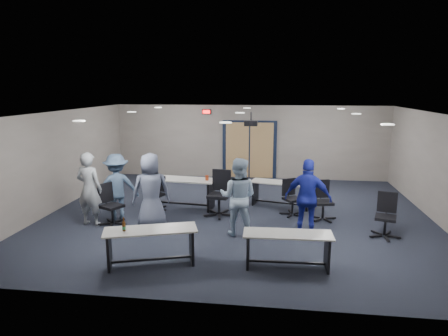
# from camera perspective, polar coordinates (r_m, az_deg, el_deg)

# --- Properties ---
(floor) EXTENTS (10.00, 10.00, 0.00)m
(floor) POSITION_cam_1_polar(r_m,az_deg,el_deg) (10.73, 1.92, -6.67)
(floor) COLOR black
(floor) RESTS_ON ground
(back_wall) EXTENTS (10.00, 0.04, 2.70)m
(back_wall) POSITION_cam_1_polar(r_m,az_deg,el_deg) (14.82, 3.68, 3.73)
(back_wall) COLOR gray
(back_wall) RESTS_ON floor
(front_wall) EXTENTS (10.00, 0.04, 2.70)m
(front_wall) POSITION_cam_1_polar(r_m,az_deg,el_deg) (6.07, -2.22, -7.67)
(front_wall) COLOR gray
(front_wall) RESTS_ON floor
(left_wall) EXTENTS (0.04, 9.00, 2.70)m
(left_wall) POSITION_cam_1_polar(r_m,az_deg,el_deg) (11.95, -22.64, 0.99)
(left_wall) COLOR gray
(left_wall) RESTS_ON floor
(right_wall) EXTENTS (0.04, 9.00, 2.70)m
(right_wall) POSITION_cam_1_polar(r_m,az_deg,el_deg) (11.10, 28.61, -0.28)
(right_wall) COLOR gray
(right_wall) RESTS_ON floor
(ceiling) EXTENTS (10.00, 9.00, 0.04)m
(ceiling) POSITION_cam_1_polar(r_m,az_deg,el_deg) (10.22, 2.02, 7.87)
(ceiling) COLOR silver
(ceiling) RESTS_ON back_wall
(double_door) EXTENTS (2.00, 0.07, 2.20)m
(double_door) POSITION_cam_1_polar(r_m,az_deg,el_deg) (14.83, 3.65, 2.56)
(double_door) COLOR black
(double_door) RESTS_ON back_wall
(exit_sign) EXTENTS (0.32, 0.07, 0.18)m
(exit_sign) POSITION_cam_1_polar(r_m,az_deg,el_deg) (14.85, -2.52, 8.02)
(exit_sign) COLOR black
(exit_sign) RESTS_ON back_wall
(ceiling_projector) EXTENTS (0.35, 0.32, 0.37)m
(ceiling_projector) POSITION_cam_1_polar(r_m,az_deg,el_deg) (10.71, 3.88, 6.44)
(ceiling_projector) COLOR black
(ceiling_projector) RESTS_ON ceiling
(ceiling_can_lights) EXTENTS (6.24, 5.74, 0.02)m
(ceiling_can_lights) POSITION_cam_1_polar(r_m,az_deg,el_deg) (10.47, 2.16, 7.79)
(ceiling_can_lights) COLOR white
(ceiling_can_lights) RESTS_ON ceiling
(table_front_left) EXTENTS (1.83, 1.10, 0.97)m
(table_front_left) POSITION_cam_1_polar(r_m,az_deg,el_deg) (7.83, -10.47, -10.08)
(table_front_left) COLOR #A5A39C
(table_front_left) RESTS_ON floor
(table_front_right) EXTENTS (1.67, 0.60, 0.67)m
(table_front_right) POSITION_cam_1_polar(r_m,az_deg,el_deg) (7.70, 9.06, -10.67)
(table_front_right) COLOR #A5A39C
(table_front_right) RESTS_ON floor
(table_back_left) EXTENTS (2.11, 0.92, 0.97)m
(table_back_left) POSITION_cam_1_polar(r_m,az_deg,el_deg) (11.29, -6.28, -2.80)
(table_back_left) COLOR #A5A39C
(table_back_left) RESTS_ON floor
(table_back_right) EXTENTS (1.82, 0.97, 0.70)m
(table_back_right) POSITION_cam_1_polar(r_m,az_deg,el_deg) (11.46, 8.20, -3.10)
(table_back_right) COLOR #A5A39C
(table_back_right) RESTS_ON floor
(chair_back_a) EXTENTS (0.75, 0.75, 0.93)m
(chair_back_a) POSITION_cam_1_polar(r_m,az_deg,el_deg) (11.18, -9.75, -3.60)
(chair_back_a) COLOR black
(chair_back_a) RESTS_ON floor
(chair_back_b) EXTENTS (0.86, 0.86, 1.20)m
(chair_back_b) POSITION_cam_1_polar(r_m,az_deg,el_deg) (10.46, -0.72, -3.70)
(chair_back_b) COLOR black
(chair_back_b) RESTS_ON floor
(chair_back_c) EXTENTS (0.83, 0.83, 0.96)m
(chair_back_c) POSITION_cam_1_polar(r_m,az_deg,el_deg) (10.70, 9.80, -4.21)
(chair_back_c) COLOR black
(chair_back_c) RESTS_ON floor
(chair_back_d) EXTENTS (0.76, 0.76, 1.00)m
(chair_back_d) POSITION_cam_1_polar(r_m,az_deg,el_deg) (10.50, 14.01, -4.56)
(chair_back_d) COLOR black
(chair_back_d) RESTS_ON floor
(chair_loose_left) EXTENTS (0.87, 0.87, 1.03)m
(chair_loose_left) POSITION_cam_1_polar(r_m,az_deg,el_deg) (10.20, -15.72, -5.05)
(chair_loose_left) COLOR black
(chair_loose_left) RESTS_ON floor
(chair_loose_right) EXTENTS (0.79, 0.79, 1.01)m
(chair_loose_right) POSITION_cam_1_polar(r_m,az_deg,el_deg) (9.72, 22.11, -6.35)
(chair_loose_right) COLOR black
(chair_loose_right) RESTS_ON floor
(person_gray) EXTENTS (0.72, 0.53, 1.82)m
(person_gray) POSITION_cam_1_polar(r_m,az_deg,el_deg) (10.26, -18.69, -2.86)
(person_gray) COLOR #9CA3AA
(person_gray) RESTS_ON floor
(person_plaid) EXTENTS (1.04, 0.87, 1.83)m
(person_plaid) POSITION_cam_1_polar(r_m,az_deg,el_deg) (9.65, -10.38, -3.27)
(person_plaid) COLOR slate
(person_plaid) RESTS_ON floor
(person_lightblue) EXTENTS (0.95, 0.79, 1.79)m
(person_lightblue) POSITION_cam_1_polar(r_m,az_deg,el_deg) (9.08, 2.04, -4.14)
(person_lightblue) COLOR #9FB8D3
(person_lightblue) RESTS_ON floor
(person_navy) EXTENTS (1.12, 0.66, 1.78)m
(person_navy) POSITION_cam_1_polar(r_m,az_deg,el_deg) (9.18, 11.90, -4.24)
(person_navy) COLOR #1D269F
(person_navy) RESTS_ON floor
(person_back) EXTENTS (1.26, 1.05, 1.69)m
(person_back) POSITION_cam_1_polar(r_m,az_deg,el_deg) (10.56, -15.08, -2.59)
(person_back) COLOR #496283
(person_back) RESTS_ON floor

